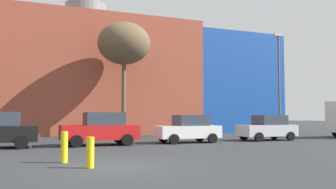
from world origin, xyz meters
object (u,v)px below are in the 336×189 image
Objects in this scene: parked_car_2 at (101,129)px; bare_tree_0 at (124,44)px; parked_car_3 at (188,129)px; street_lamp at (279,78)px; bollard_yellow_1 at (90,153)px; parked_car_4 at (268,128)px; bollard_yellow_0 at (64,147)px.

bare_tree_0 is (3.17, 7.14, 6.35)m from parked_car_2.
parked_car_3 is 9.85m from bare_tree_0.
bollard_yellow_1 is at bearing -145.72° from street_lamp.
street_lamp reaches higher than parked_car_2.
parked_car_4 is at bearing 180.00° from parked_car_2.
bare_tree_0 is 17.96m from bollard_yellow_1.
parked_car_3 reaches higher than bollard_yellow_1.
parked_car_2 is 11.20m from parked_car_4.
bollard_yellow_0 is (-5.81, -14.18, -6.71)m from bare_tree_0.
parked_car_4 is 15.81m from bollard_yellow_1.
parked_car_4 is (5.83, 0.00, -0.00)m from parked_car_3.
bollard_yellow_0 is at bearing 41.31° from parked_car_3.
bollard_yellow_0 is at bearing 69.40° from parked_car_2.
bollard_yellow_1 is at bearing -69.12° from bollard_yellow_0.
parked_car_4 is (11.19, -0.00, -0.07)m from parked_car_2.
bare_tree_0 is (-8.03, 7.14, 6.42)m from parked_car_4.
street_lamp is at bearing 29.23° from bollard_yellow_0.
bollard_yellow_0 is (-2.65, -7.04, -0.37)m from parked_car_2.
street_lamp is at bearing -23.76° from bare_tree_0.
street_lamp is (16.75, 9.37, 3.98)m from bollard_yellow_0.
bare_tree_0 is 12.25m from street_lamp.
bollard_yellow_1 is at bearing 76.83° from parked_car_2.
street_lamp is at bearing -141.24° from parked_car_4.
bollard_yellow_0 is at bearing -112.29° from bare_tree_0.
parked_car_2 is at bearing 76.83° from bollard_yellow_1.
bollard_yellow_0 is at bearing -150.77° from street_lamp.
parked_car_2 is at bearing 69.40° from bollard_yellow_0.
parked_car_3 is 3.60× the size of bollard_yellow_0.
parked_car_4 is at bearing 26.96° from bollard_yellow_0.
bare_tree_0 is at bearing -113.93° from parked_car_2.
street_lamp is (16.13, 10.99, 4.03)m from bollard_yellow_1.
bollard_yellow_1 is (-7.39, -8.66, -0.35)m from parked_car_3.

